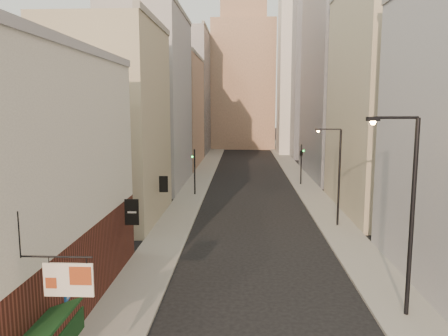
# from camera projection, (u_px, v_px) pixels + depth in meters

# --- Properties ---
(sidewalk_left) EXTENTS (3.00, 140.00, 0.15)m
(sidewalk_left) POSITION_uv_depth(u_px,v_px,m) (206.00, 169.00, 65.74)
(sidewalk_left) COLOR gray
(sidewalk_left) RESTS_ON ground
(sidewalk_right) EXTENTS (3.00, 140.00, 0.15)m
(sidewalk_right) POSITION_uv_depth(u_px,v_px,m) (293.00, 170.00, 65.20)
(sidewalk_right) COLOR gray
(sidewalk_right) RESTS_ON ground
(near_building_left) EXTENTS (8.30, 23.04, 12.30)m
(near_building_left) POSITION_uv_depth(u_px,v_px,m) (21.00, 186.00, 19.59)
(near_building_left) COLOR #55261D
(near_building_left) RESTS_ON ground
(left_bldg_beige) EXTENTS (8.00, 12.00, 16.00)m
(left_bldg_beige) POSITION_uv_depth(u_px,v_px,m) (111.00, 125.00, 36.17)
(left_bldg_beige) COLOR tan
(left_bldg_beige) RESTS_ON ground
(left_bldg_grey) EXTENTS (8.00, 16.00, 20.00)m
(left_bldg_grey) POSITION_uv_depth(u_px,v_px,m) (150.00, 102.00, 51.71)
(left_bldg_grey) COLOR #97969C
(left_bldg_grey) RESTS_ON ground
(left_bldg_tan) EXTENTS (8.00, 18.00, 17.00)m
(left_bldg_tan) POSITION_uv_depth(u_px,v_px,m) (174.00, 112.00, 69.72)
(left_bldg_tan) COLOR #906F58
(left_bldg_tan) RESTS_ON ground
(left_bldg_wingrid) EXTENTS (8.00, 20.00, 24.00)m
(left_bldg_wingrid) POSITION_uv_depth(u_px,v_px,m) (189.00, 94.00, 89.00)
(left_bldg_wingrid) COLOR gray
(left_bldg_wingrid) RESTS_ON ground
(right_bldg_beige) EXTENTS (8.00, 16.00, 20.00)m
(right_bldg_beige) POSITION_uv_depth(u_px,v_px,m) (389.00, 101.00, 38.83)
(right_bldg_beige) COLOR tan
(right_bldg_beige) RESTS_ON ground
(right_bldg_wingrid) EXTENTS (8.00, 20.00, 26.00)m
(right_bldg_wingrid) POSITION_uv_depth(u_px,v_px,m) (341.00, 80.00, 58.18)
(right_bldg_wingrid) COLOR gray
(right_bldg_wingrid) RESTS_ON ground
(highrise) EXTENTS (21.00, 23.00, 51.20)m
(highrise) POSITION_uv_depth(u_px,v_px,m) (342.00, 21.00, 83.82)
(highrise) COLOR gray
(highrise) RESTS_ON ground
(clock_tower) EXTENTS (14.00, 14.00, 44.90)m
(clock_tower) POSITION_uv_depth(u_px,v_px,m) (243.00, 70.00, 99.61)
(clock_tower) COLOR #906F58
(clock_tower) RESTS_ON ground
(white_tower) EXTENTS (8.00, 8.00, 41.50)m
(white_tower) POSITION_uv_depth(u_px,v_px,m) (300.00, 59.00, 85.16)
(white_tower) COLOR silver
(white_tower) RESTS_ON ground
(streetlamp_near) EXTENTS (2.39, 0.53, 9.14)m
(streetlamp_near) POSITION_uv_depth(u_px,v_px,m) (408.00, 206.00, 19.20)
(streetlamp_near) COLOR black
(streetlamp_near) RESTS_ON ground
(streetlamp_mid) EXTENTS (2.01, 0.67, 7.81)m
(streetlamp_mid) POSITION_uv_depth(u_px,v_px,m) (337.00, 171.00, 34.24)
(streetlamp_mid) COLOR black
(streetlamp_mid) RESTS_ON ground
(traffic_light_left) EXTENTS (0.55, 0.44, 5.00)m
(traffic_light_left) POSITION_uv_depth(u_px,v_px,m) (195.00, 164.00, 46.38)
(traffic_light_left) COLOR black
(traffic_light_left) RESTS_ON ground
(traffic_light_right) EXTENTS (0.74, 0.74, 5.00)m
(traffic_light_right) POSITION_uv_depth(u_px,v_px,m) (301.00, 154.00, 52.35)
(traffic_light_right) COLOR black
(traffic_light_right) RESTS_ON ground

